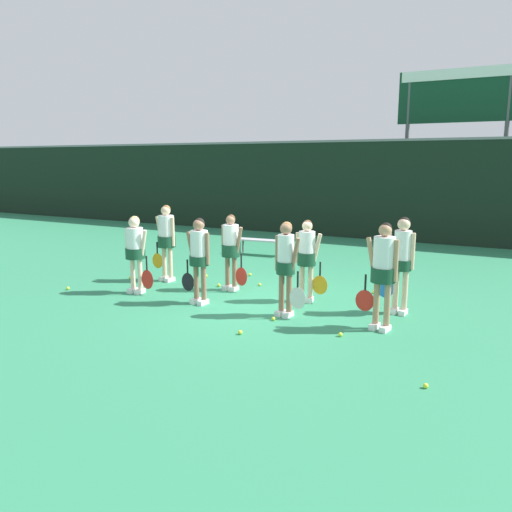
# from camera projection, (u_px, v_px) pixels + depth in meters

# --- Properties ---
(ground_plane) EXTENTS (140.00, 140.00, 0.00)m
(ground_plane) POSITION_uv_depth(u_px,v_px,m) (258.00, 301.00, 9.75)
(ground_plane) COLOR #2D7F56
(fence_windscreen) EXTENTS (60.00, 0.08, 3.43)m
(fence_windscreen) POSITION_uv_depth(u_px,v_px,m) (377.00, 190.00, 17.12)
(fence_windscreen) COLOR black
(fence_windscreen) RESTS_ON ground_plane
(scoreboard) EXTENTS (3.88, 0.15, 5.75)m
(scoreboard) POSITION_uv_depth(u_px,v_px,m) (456.00, 108.00, 16.92)
(scoreboard) COLOR #515156
(scoreboard) RESTS_ON ground_plane
(bench_courtside) EXTENTS (1.64, 0.52, 0.45)m
(bench_courtside) POSITION_uv_depth(u_px,v_px,m) (262.00, 242.00, 14.54)
(bench_courtside) COLOR #B2B2B7
(bench_courtside) RESTS_ON ground_plane
(player_0) EXTENTS (0.69, 0.40, 1.61)m
(player_0) POSITION_uv_depth(u_px,v_px,m) (135.00, 248.00, 10.22)
(player_0) COLOR beige
(player_0) RESTS_ON ground_plane
(player_1) EXTENTS (0.67, 0.38, 1.66)m
(player_1) POSITION_uv_depth(u_px,v_px,m) (199.00, 253.00, 9.44)
(player_1) COLOR #8C664C
(player_1) RESTS_ON ground_plane
(player_2) EXTENTS (0.62, 0.33, 1.68)m
(player_2) POSITION_uv_depth(u_px,v_px,m) (286.00, 262.00, 8.67)
(player_2) COLOR #8C664C
(player_2) RESTS_ON ground_plane
(player_3) EXTENTS (0.68, 0.39, 1.75)m
(player_3) POSITION_uv_depth(u_px,v_px,m) (383.00, 267.00, 7.94)
(player_3) COLOR tan
(player_3) RESTS_ON ground_plane
(player_4) EXTENTS (0.69, 0.40, 1.74)m
(player_4) POSITION_uv_depth(u_px,v_px,m) (166.00, 236.00, 11.25)
(player_4) COLOR beige
(player_4) RESTS_ON ground_plane
(player_5) EXTENTS (0.65, 0.38, 1.61)m
(player_5) POSITION_uv_depth(u_px,v_px,m) (231.00, 246.00, 10.45)
(player_5) COLOR #8C664C
(player_5) RESTS_ON ground_plane
(player_6) EXTENTS (0.65, 0.36, 1.60)m
(player_6) POSITION_uv_depth(u_px,v_px,m) (307.00, 255.00, 9.60)
(player_6) COLOR beige
(player_6) RESTS_ON ground_plane
(player_7) EXTENTS (0.64, 0.34, 1.74)m
(player_7) POSITION_uv_depth(u_px,v_px,m) (402.00, 257.00, 8.80)
(player_7) COLOR beige
(player_7) RESTS_ON ground_plane
(tennis_ball_0) EXTENTS (0.07, 0.07, 0.07)m
(tennis_ball_0) POSITION_uv_depth(u_px,v_px,m) (240.00, 332.00, 7.89)
(tennis_ball_0) COLOR #CCE033
(tennis_ball_0) RESTS_ON ground_plane
(tennis_ball_1) EXTENTS (0.06, 0.06, 0.06)m
(tennis_ball_1) POSITION_uv_depth(u_px,v_px,m) (260.00, 285.00, 10.95)
(tennis_ball_1) COLOR #CCE033
(tennis_ball_1) RESTS_ON ground_plane
(tennis_ball_2) EXTENTS (0.07, 0.07, 0.07)m
(tennis_ball_2) POSITION_uv_depth(u_px,v_px,m) (340.00, 334.00, 7.80)
(tennis_ball_2) COLOR #CCE033
(tennis_ball_2) RESTS_ON ground_plane
(tennis_ball_3) EXTENTS (0.07, 0.07, 0.07)m
(tennis_ball_3) POSITION_uv_depth(u_px,v_px,m) (250.00, 274.00, 11.91)
(tennis_ball_3) COLOR #CCE033
(tennis_ball_3) RESTS_ON ground_plane
(tennis_ball_4) EXTENTS (0.06, 0.06, 0.06)m
(tennis_ball_4) POSITION_uv_depth(u_px,v_px,m) (374.00, 292.00, 10.33)
(tennis_ball_4) COLOR #CCE033
(tennis_ball_4) RESTS_ON ground_plane
(tennis_ball_5) EXTENTS (0.07, 0.07, 0.07)m
(tennis_ball_5) POSITION_uv_depth(u_px,v_px,m) (130.00, 278.00, 11.58)
(tennis_ball_5) COLOR #CCE033
(tennis_ball_5) RESTS_ON ground_plane
(tennis_ball_6) EXTENTS (0.07, 0.07, 0.07)m
(tennis_ball_6) POSITION_uv_depth(u_px,v_px,m) (68.00, 288.00, 10.62)
(tennis_ball_6) COLOR #CCE033
(tennis_ball_6) RESTS_ON ground_plane
(tennis_ball_7) EXTENTS (0.07, 0.07, 0.07)m
(tennis_ball_7) POSITION_uv_depth(u_px,v_px,m) (219.00, 285.00, 10.88)
(tennis_ball_7) COLOR #CCE033
(tennis_ball_7) RESTS_ON ground_plane
(tennis_ball_8) EXTENTS (0.06, 0.06, 0.06)m
(tennis_ball_8) POSITION_uv_depth(u_px,v_px,m) (426.00, 386.00, 6.02)
(tennis_ball_8) COLOR #CCE033
(tennis_ball_8) RESTS_ON ground_plane
(tennis_ball_9) EXTENTS (0.07, 0.07, 0.07)m
(tennis_ball_9) POSITION_uv_depth(u_px,v_px,m) (206.00, 276.00, 11.79)
(tennis_ball_9) COLOR #CCE033
(tennis_ball_9) RESTS_ON ground_plane
(tennis_ball_10) EXTENTS (0.07, 0.07, 0.07)m
(tennis_ball_10) POSITION_uv_depth(u_px,v_px,m) (273.00, 319.00, 8.57)
(tennis_ball_10) COLOR #CCE033
(tennis_ball_10) RESTS_ON ground_plane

